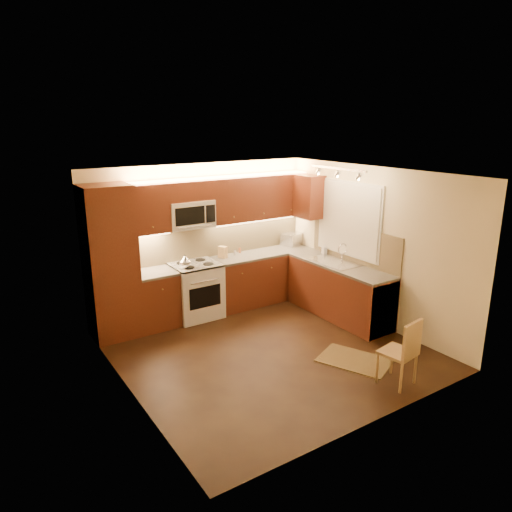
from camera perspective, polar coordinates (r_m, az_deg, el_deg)
floor at (r=6.91m, az=1.49°, el=-11.27°), size 4.00×4.00×0.01m
ceiling at (r=6.18m, az=1.66°, el=9.81°), size 4.00×4.00×0.01m
wall_back at (r=8.10m, az=-6.54°, el=2.19°), size 4.00×0.01×2.50m
wall_front at (r=5.02m, az=14.80°, el=-6.94°), size 4.00×0.01×2.50m
wall_left at (r=5.60m, az=-15.55°, el=-4.61°), size 0.01×4.00×2.50m
wall_right at (r=7.71m, az=13.87°, el=1.13°), size 0.01×4.00×2.50m
pantry at (r=7.28m, az=-17.07°, el=-0.81°), size 0.70×0.60×2.30m
base_cab_back_left at (r=7.70m, az=-11.93°, el=-5.19°), size 0.62×0.60×0.86m
counter_back_left at (r=7.55m, az=-12.12°, el=-2.00°), size 0.62×0.60×0.04m
base_cab_back_right at (r=8.58m, az=0.76°, el=-2.61°), size 1.92×0.60×0.86m
counter_back_right at (r=8.45m, az=0.77°, el=0.28°), size 1.92×0.60×0.04m
base_cab_right at (r=8.02m, az=9.93°, el=-4.22°), size 0.60×2.00×0.86m
counter_right at (r=7.87m, az=10.08°, el=-1.14°), size 0.60×2.00×0.04m
dishwasher at (r=7.56m, az=13.55°, el=-5.70°), size 0.58×0.60×0.84m
backsplash_back at (r=8.26m, az=-4.33°, el=2.17°), size 3.30×0.02×0.60m
backsplash_right at (r=7.98m, az=11.71°, el=1.39°), size 0.02×2.00×0.60m
upper_cab_back_left at (r=7.43m, az=-12.92°, el=5.58°), size 0.62×0.35×0.75m
upper_cab_back_right at (r=8.34m, az=0.31°, el=7.08°), size 1.92×0.35×0.75m
upper_cab_bridge at (r=7.66m, az=-8.15°, el=7.79°), size 0.76×0.35×0.31m
upper_cab_right_corner at (r=8.46m, az=6.38°, el=7.11°), size 0.35×0.50×0.75m
stove at (r=7.92m, az=-7.23°, el=-4.12°), size 0.76×0.65×0.92m
microwave at (r=7.70m, az=-8.00°, el=5.01°), size 0.76×0.38×0.44m
window_frame at (r=8.00m, az=11.09°, el=4.39°), size 0.03×1.44×1.24m
window_blinds at (r=7.98m, az=10.99°, el=4.38°), size 0.02×1.36×1.16m
sink at (r=7.95m, az=9.38°, el=-0.23°), size 0.52×0.86×0.15m
faucet at (r=8.05m, az=10.35°, el=0.48°), size 0.20×0.04×0.30m
track_light_bar at (r=7.47m, az=9.82°, el=10.34°), size 0.04×1.20×0.03m
kettle at (r=7.54m, az=-8.52°, el=-0.66°), size 0.25×0.25×0.22m
toaster_oven at (r=8.97m, az=4.36°, el=2.05°), size 0.45×0.38×0.23m
knife_block at (r=8.12m, az=-4.01°, el=0.47°), size 0.14×0.17×0.20m
spice_jar_a at (r=8.27m, az=-2.57°, el=0.43°), size 0.06×0.06×0.10m
spice_jar_b at (r=8.31m, az=-3.77°, el=0.44°), size 0.06×0.06×0.09m
spice_jar_c at (r=8.29m, az=-3.73°, el=0.40°), size 0.05×0.05×0.09m
spice_jar_d at (r=8.42m, az=-1.96°, el=0.68°), size 0.06×0.06×0.09m
soap_bottle at (r=8.44m, az=8.22°, el=0.83°), size 0.08×0.08×0.17m
rug at (r=6.77m, az=11.76°, el=-12.18°), size 0.95×1.10×0.01m
dining_chair at (r=6.19m, az=16.68°, el=-10.88°), size 0.45×0.45×0.87m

